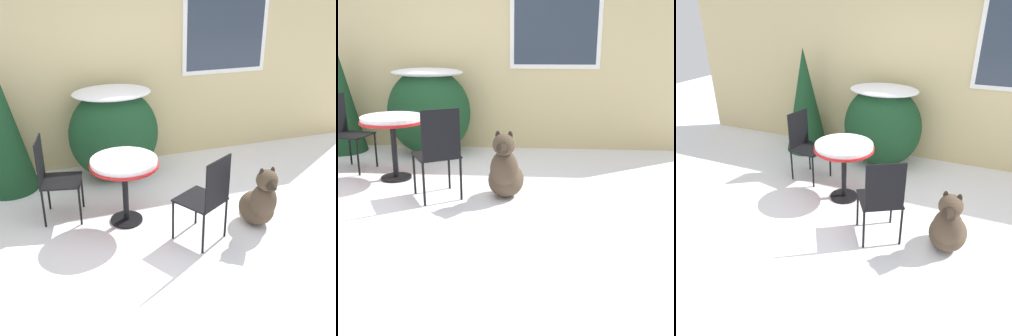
{
  "view_description": "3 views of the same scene",
  "coord_description": "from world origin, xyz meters",
  "views": [
    {
      "loc": [
        -1.38,
        -3.41,
        2.53
      ],
      "look_at": [
        0.0,
        0.6,
        0.55
      ],
      "focal_mm": 45.0,
      "sensor_mm": 36.0,
      "label": 1
    },
    {
      "loc": [
        1.16,
        -4.12,
        1.57
      ],
      "look_at": [
        0.84,
        0.07,
        0.31
      ],
      "focal_mm": 45.0,
      "sensor_mm": 36.0,
      "label": 2
    },
    {
      "loc": [
        0.91,
        -2.81,
        2.26
      ],
      "look_at": [
        -0.51,
        0.55,
        0.42
      ],
      "focal_mm": 35.0,
      "sensor_mm": 36.0,
      "label": 3
    }
  ],
  "objects": [
    {
      "name": "patio_chair_near_table",
      "position": [
        -1.22,
        0.88,
        0.52
      ],
      "size": [
        0.5,
        0.5,
        0.95
      ],
      "rotation": [
        0.0,
        0.0,
        1.37
      ],
      "color": "black",
      "rests_on": "ground_plane"
    },
    {
      "name": "house_wall",
      "position": [
        0.08,
        2.2,
        1.38
      ],
      "size": [
        8.0,
        0.1,
        2.69
      ],
      "color": "#D1BC84",
      "rests_on": "ground_plane"
    },
    {
      "name": "evergreen_bush",
      "position": [
        -1.72,
        1.79,
        0.83
      ],
      "size": [
        0.7,
        0.7,
        1.66
      ],
      "color": "#194223",
      "rests_on": "ground_plane"
    },
    {
      "name": "ground_plane",
      "position": [
        0.0,
        0.0,
        0.0
      ],
      "size": [
        16.0,
        16.0,
        0.0
      ],
      "primitive_type": "plane",
      "color": "white"
    },
    {
      "name": "dog",
      "position": [
        0.84,
        0.01,
        0.27
      ],
      "size": [
        0.4,
        0.67,
        0.73
      ],
      "rotation": [
        0.0,
        0.0,
        -0.05
      ],
      "color": "#4C3D2D",
      "rests_on": "ground_plane"
    },
    {
      "name": "patio_chair_far_side",
      "position": [
        0.17,
        -0.09,
        0.52
      ],
      "size": [
        0.58,
        0.58,
        0.95
      ],
      "rotation": [
        0.0,
        0.0,
        3.66
      ],
      "color": "black",
      "rests_on": "ground_plane"
    },
    {
      "name": "patio_table",
      "position": [
        -0.51,
        0.55,
        0.64
      ],
      "size": [
        0.74,
        0.74,
        0.75
      ],
      "color": "black",
      "rests_on": "ground_plane"
    },
    {
      "name": "shrub_left",
      "position": [
        -0.37,
        1.69,
        0.65
      ],
      "size": [
        1.17,
        0.87,
        1.22
      ],
      "color": "#194223",
      "rests_on": "ground_plane"
    }
  ]
}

